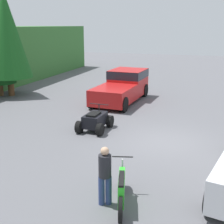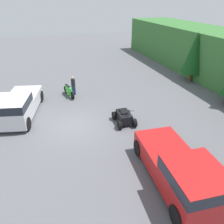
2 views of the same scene
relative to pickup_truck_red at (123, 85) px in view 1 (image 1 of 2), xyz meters
name	(u,v)px [view 1 (image 1 of 2)]	position (x,y,z in m)	size (l,w,h in m)	color
ground_plane	(166,143)	(-6.75, -3.82, -1.00)	(80.00, 80.00, 0.00)	#5B5B60
tree_right	(6,34)	(-1.02, 7.82, 3.17)	(3.12, 3.12, 7.09)	brown
pickup_truck_red	(123,85)	(0.00, 0.00, 0.00)	(5.50, 2.58, 1.88)	red
dirt_bike	(122,189)	(-11.81, -3.36, -0.54)	(2.13, 0.79, 1.12)	black
quad_atv	(95,121)	(-6.13, -0.40, -0.56)	(1.91, 1.28, 1.14)	black
rider_person	(105,174)	(-11.92, -2.92, -0.08)	(0.46, 0.46, 1.68)	navy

